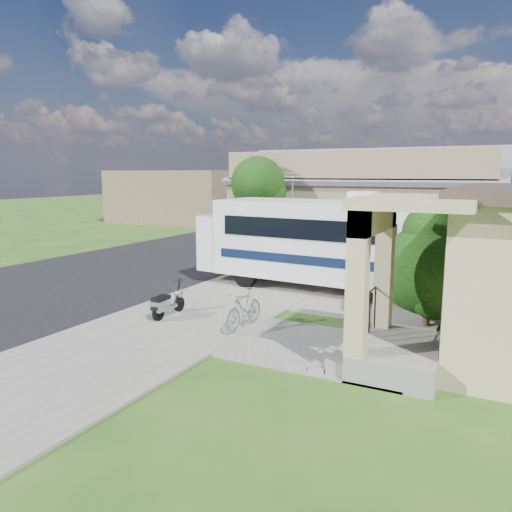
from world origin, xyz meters
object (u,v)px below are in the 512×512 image
at_px(scooter, 167,303).
at_px(van, 295,216).
at_px(shrub, 433,265).
at_px(bicycle, 244,311).
at_px(pickup_truck, 257,228).
at_px(motorhome, 310,240).
at_px(garden_hose, 355,341).

relative_size(scooter, van, 0.22).
relative_size(shrub, bicycle, 1.93).
bearing_deg(van, pickup_truck, -88.21).
xyz_separation_m(pickup_truck, van, (-0.55, 6.63, 0.09)).
distance_m(motorhome, bicycle, 5.08).
height_order(bicycle, garden_hose, bicycle).
bearing_deg(bicycle, scooter, -175.29).
xyz_separation_m(scooter, bicycle, (2.28, 0.10, 0.06)).
xyz_separation_m(van, garden_hose, (10.17, -20.33, -0.86)).
distance_m(shrub, bicycle, 4.79).
bearing_deg(scooter, van, 100.74).
bearing_deg(scooter, pickup_truck, 104.89).
bearing_deg(scooter, shrub, 18.07).
height_order(pickup_truck, garden_hose, pickup_truck).
bearing_deg(garden_hose, bicycle, -174.80).
height_order(van, garden_hose, van).
relative_size(bicycle, van, 0.25).
relative_size(motorhome, scooter, 5.40).
height_order(bicycle, pickup_truck, pickup_truck).
distance_m(scooter, garden_hose, 5.03).
bearing_deg(bicycle, garden_hose, 7.51).
xyz_separation_m(shrub, pickup_truck, (-10.91, 11.59, -0.73)).
bearing_deg(shrub, garden_hose, -121.34).
relative_size(scooter, pickup_truck, 0.23).
relative_size(shrub, pickup_truck, 0.51).
bearing_deg(shrub, scooter, -158.65).
distance_m(bicycle, van, 21.89).
height_order(motorhome, scooter, motorhome).
bearing_deg(motorhome, scooter, -109.31).
distance_m(shrub, van, 21.53).
bearing_deg(scooter, bicycle, -0.88).
bearing_deg(motorhome, shrub, -28.27).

